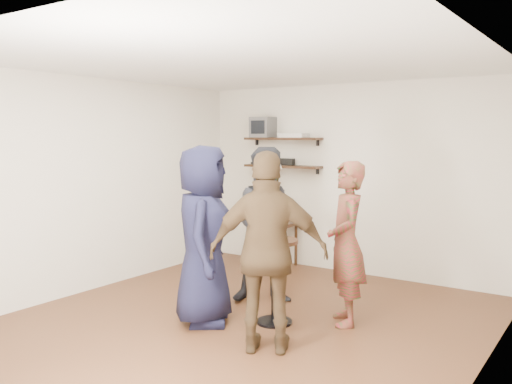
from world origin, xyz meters
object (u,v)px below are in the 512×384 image
radio (287,162)px  person_brown (268,253)px  dvd_deck (294,135)px  drinks_table (275,270)px  person_navy (203,235)px  side_table (276,230)px  crt_monitor (263,127)px  person_plaid (346,243)px  person_dark (270,225)px

radio → person_brown: size_ratio=0.12×
dvd_deck → person_brown: (1.42, -2.85, -1.01)m
drinks_table → person_brown: 0.79m
dvd_deck → person_navy: dvd_deck is taller
side_table → person_brown: (1.61, -2.67, 0.35)m
crt_monitor → person_brown: 3.63m
side_table → person_navy: 2.54m
dvd_deck → person_plaid: bearing=-47.2°
dvd_deck → drinks_table: bearing=-64.0°
radio → side_table: size_ratio=0.34×
radio → person_navy: (0.59, -2.60, -0.62)m
person_navy → person_brown: (0.94, -0.25, -0.02)m
person_plaid → crt_monitor: bearing=-163.8°
crt_monitor → person_navy: 3.00m
crt_monitor → drinks_table: size_ratio=0.37×
radio → side_table: radio is taller
dvd_deck → person_navy: size_ratio=0.22×
drinks_table → person_navy: person_navy is taller
crt_monitor → radio: bearing=0.0°
person_navy → person_dark: bearing=-42.9°
person_dark → person_navy: 0.98m
drinks_table → person_plaid: 0.77m
dvd_deck → person_dark: 2.03m
crt_monitor → person_plaid: bearing=-39.5°
drinks_table → person_plaid: bearing=34.3°
radio → person_dark: person_dark is taller
person_dark → person_brown: bearing=-94.3°
person_plaid → drinks_table: bearing=-90.0°
person_plaid → person_brown: (-0.26, -1.04, 0.06)m
person_plaid → person_dark: size_ratio=0.93×
side_table → person_dark: 1.72m
drinks_table → person_brown: person_brown is taller
radio → person_brown: (1.53, -2.85, -0.63)m
radio → person_brown: 3.29m
person_dark → person_brown: person_dark is taller
radio → drinks_table: radio is taller
person_navy → radio: bearing=-19.7°
dvd_deck → person_plaid: size_ratio=0.24×
dvd_deck → person_navy: 2.82m
dvd_deck → person_plaid: (1.67, -1.81, -1.07)m
side_table → person_dark: person_dark is taller
dvd_deck → person_plaid: 2.69m
drinks_table → person_navy: (-0.61, -0.39, 0.35)m
person_brown → person_navy: bearing=-42.8°
person_navy → drinks_table: bearing=-90.0°
crt_monitor → person_brown: (1.94, -2.85, -1.13)m
crt_monitor → person_plaid: crt_monitor is taller
person_navy → person_brown: 0.98m
person_navy → side_table: bearing=-17.1°
person_plaid → person_dark: bearing=-133.9°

